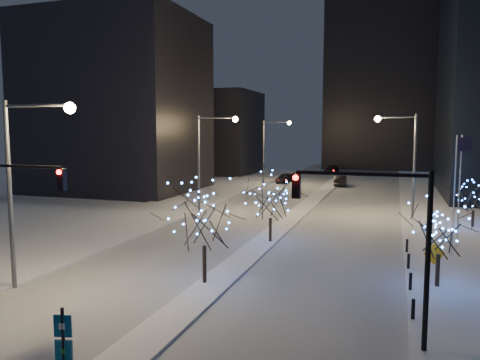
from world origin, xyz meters
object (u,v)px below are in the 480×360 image
at_px(street_lamp_east, 405,151).
at_px(construction_sign, 434,257).
at_px(wayfinding_sign, 64,345).
at_px(car_near, 285,178).
at_px(holiday_tree_median_near, 204,217).
at_px(street_lamp_w_near, 25,168).
at_px(holiday_tree_plaza_far, 474,195).
at_px(traffic_signal_east, 385,228).
at_px(car_far, 332,170).
at_px(holiday_tree_median_far, 271,197).
at_px(traffic_signal_west, 3,208).
at_px(holiday_tree_plaza_near, 439,231).
at_px(street_lamp_w_mid, 208,150).
at_px(car_mid, 341,181).
at_px(street_lamp_w_far, 270,143).

bearing_deg(street_lamp_east, construction_sign, -85.94).
bearing_deg(wayfinding_sign, car_near, 82.66).
height_order(street_lamp_east, holiday_tree_median_near, street_lamp_east).
xyz_separation_m(street_lamp_w_near, holiday_tree_plaza_far, (24.73, 24.84, -3.54)).
bearing_deg(traffic_signal_east, street_lamp_east, 87.74).
bearing_deg(car_far, holiday_tree_median_far, -78.62).
relative_size(traffic_signal_west, traffic_signal_east, 1.00).
xyz_separation_m(wayfinding_sign, construction_sign, (11.76, 16.27, -0.48)).
bearing_deg(holiday_tree_plaza_near, traffic_signal_east, -108.07).
xyz_separation_m(traffic_signal_east, holiday_tree_plaza_near, (2.64, 8.10, -1.60)).
relative_size(traffic_signal_east, holiday_tree_median_far, 1.35).
relative_size(street_lamp_w_near, construction_sign, 4.77).
height_order(traffic_signal_east, wayfinding_sign, traffic_signal_east).
height_order(car_near, holiday_tree_plaza_near, holiday_tree_plaza_near).
bearing_deg(street_lamp_east, traffic_signal_west, -121.69).
distance_m(street_lamp_w_mid, traffic_signal_west, 27.06).
height_order(street_lamp_east, holiday_tree_plaza_near, street_lamp_east).
bearing_deg(car_mid, wayfinding_sign, 86.09).
height_order(car_far, construction_sign, construction_sign).
xyz_separation_m(street_lamp_w_far, car_far, (6.39, 23.64, -5.78)).
relative_size(street_lamp_w_far, traffic_signal_east, 1.43).
xyz_separation_m(holiday_tree_median_near, holiday_tree_plaza_near, (12.08, 3.36, -0.63)).
xyz_separation_m(street_lamp_east, wayfinding_sign, (-10.36, -36.00, -4.56)).
relative_size(holiday_tree_plaza_far, construction_sign, 2.20).
bearing_deg(holiday_tree_plaza_near, holiday_tree_median_near, -164.46).
relative_size(wayfinding_sign, construction_sign, 1.47).
height_order(holiday_tree_median_far, wayfinding_sign, holiday_tree_median_far).
bearing_deg(wayfinding_sign, car_far, 77.62).
bearing_deg(holiday_tree_median_far, street_lamp_w_near, -123.72).
xyz_separation_m(street_lamp_w_near, street_lamp_w_mid, (0.00, 25.00, 0.00)).
bearing_deg(car_mid, street_lamp_w_mid, 67.02).
relative_size(street_lamp_east, holiday_tree_plaza_near, 2.19).
bearing_deg(street_lamp_w_mid, street_lamp_w_far, 90.00).
xyz_separation_m(street_lamp_w_near, holiday_tree_median_far, (9.44, 14.14, -3.02)).
height_order(street_lamp_w_far, traffic_signal_west, street_lamp_w_far).
xyz_separation_m(traffic_signal_east, holiday_tree_plaza_far, (6.85, 25.85, -1.81)).
distance_m(traffic_signal_west, car_far, 75.98).
distance_m(car_mid, construction_sign, 45.40).
bearing_deg(street_lamp_east, car_mid, 109.27).
bearing_deg(car_far, construction_sign, -69.44).
distance_m(street_lamp_w_mid, holiday_tree_plaza_near, 27.43).
distance_m(holiday_tree_median_near, holiday_tree_plaza_far, 26.68).
xyz_separation_m(street_lamp_w_near, wayfinding_sign, (8.67, -8.00, -4.61)).
bearing_deg(holiday_tree_plaza_far, traffic_signal_west, -132.07).
height_order(street_lamp_east, construction_sign, street_lamp_east).
bearing_deg(traffic_signal_west, holiday_tree_plaza_near, 24.45).
height_order(car_mid, wayfinding_sign, wayfinding_sign).
distance_m(traffic_signal_west, wayfinding_sign, 10.53).
xyz_separation_m(street_lamp_w_far, holiday_tree_median_near, (8.44, -46.26, -2.70)).
distance_m(street_lamp_w_near, wayfinding_sign, 12.66).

